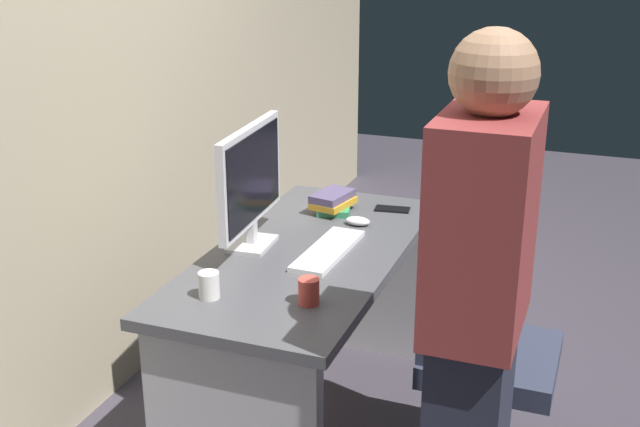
{
  "coord_description": "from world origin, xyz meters",
  "views": [
    {
      "loc": [
        -2.54,
        -1.0,
        1.87
      ],
      "look_at": [
        0.0,
        -0.05,
        0.88
      ],
      "focal_mm": 45.15,
      "sensor_mm": 36.0,
      "label": 1
    }
  ],
  "objects": [
    {
      "name": "monitor",
      "position": [
        -0.03,
        0.2,
        0.99
      ],
      "size": [
        0.54,
        0.15,
        0.46
      ],
      "color": "silver",
      "rests_on": "desk"
    },
    {
      "name": "book_stack",
      "position": [
        0.43,
        0.05,
        0.78
      ],
      "size": [
        0.22,
        0.17,
        0.08
      ],
      "color": "#338C59",
      "rests_on": "desk"
    },
    {
      "name": "desk",
      "position": [
        0.0,
        0.0,
        0.51
      ],
      "size": [
        1.42,
        0.67,
        0.73
      ],
      "color": "#4C4C51",
      "rests_on": "ground"
    },
    {
      "name": "person_at_desk",
      "position": [
        -0.59,
        -0.72,
        0.84
      ],
      "size": [
        0.4,
        0.24,
        1.64
      ],
      "color": "#262838",
      "rests_on": "ground"
    },
    {
      "name": "wall_back",
      "position": [
        0.0,
        0.89,
        1.5
      ],
      "size": [
        6.4,
        0.1,
        3.0
      ],
      "primitive_type": "cube",
      "color": "tan",
      "rests_on": "ground"
    },
    {
      "name": "cup_near_keyboard",
      "position": [
        -0.41,
        -0.17,
        0.78
      ],
      "size": [
        0.07,
        0.07,
        0.09
      ],
      "primitive_type": "cylinder",
      "color": "#D84C3F",
      "rests_on": "desk"
    },
    {
      "name": "keyboard",
      "position": [
        -0.0,
        -0.08,
        0.74
      ],
      "size": [
        0.43,
        0.14,
        0.02
      ],
      "primitive_type": "cube",
      "rotation": [
        0.0,
        0.0,
        -0.03
      ],
      "color": "white",
      "rests_on": "desk"
    },
    {
      "name": "cup_by_monitor",
      "position": [
        -0.48,
        0.15,
        0.78
      ],
      "size": [
        0.07,
        0.07,
        0.09
      ],
      "primitive_type": "cylinder",
      "color": "white",
      "rests_on": "desk"
    },
    {
      "name": "mouse",
      "position": [
        0.32,
        -0.09,
        0.75
      ],
      "size": [
        0.06,
        0.1,
        0.03
      ],
      "primitive_type": "ellipsoid",
      "color": "white",
      "rests_on": "desk"
    },
    {
      "name": "cell_phone",
      "position": [
        0.54,
        -0.17,
        0.74
      ],
      "size": [
        0.09,
        0.15,
        0.01
      ],
      "primitive_type": "cube",
      "rotation": [
        0.0,
        0.0,
        0.13
      ],
      "color": "black",
      "rests_on": "desk"
    },
    {
      "name": "office_chair",
      "position": [
        -0.07,
        -0.65,
        0.43
      ],
      "size": [
        0.52,
        0.52,
        0.94
      ],
      "color": "black",
      "rests_on": "ground"
    },
    {
      "name": "ground_plane",
      "position": [
        0.0,
        0.0,
        0.0
      ],
      "size": [
        9.0,
        9.0,
        0.0
      ],
      "primitive_type": "plane",
      "color": "#3D3842"
    }
  ]
}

